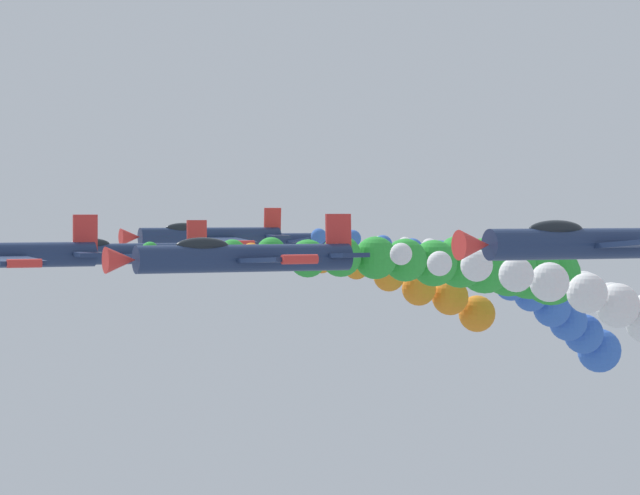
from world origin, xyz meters
name	(u,v)px	position (x,y,z in m)	size (l,w,h in m)	color
smoke_trail_lead	(480,267)	(4.92, -11.73, 77.27)	(10.50, 28.99, 4.30)	green
airplane_left_inner	(241,258)	(-9.67, 7.71, 78.46)	(9.57, 10.35, 2.34)	navy
smoke_trail_left_inner	(618,311)	(-8.99, -10.87, 75.76)	(3.04, 17.05, 5.98)	white
airplane_right_inner	(120,253)	(9.94, 7.11, 78.09)	(9.57, 10.35, 2.33)	navy
smoke_trail_right_inner	(419,290)	(10.87, -11.13, 75.68)	(3.38, 16.81, 5.54)	orange
airplane_left_outer	(595,243)	(-20.36, -1.68, 79.17)	(9.56, 10.35, 2.38)	navy
airplane_right_outer	(208,236)	(20.35, -1.43, 78.78)	(9.57, 10.35, 2.35)	navy
smoke_trail_right_outer	(550,314)	(26.74, -30.43, 72.68)	(11.99, 30.50, 11.53)	blue
airplane_high_slot	(289,240)	(30.56, -11.07, 78.23)	(9.56, 10.35, 2.41)	navy
smoke_trail_high_slot	(552,279)	(28.24, -31.59, 75.18)	(5.50, 19.65, 6.28)	white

